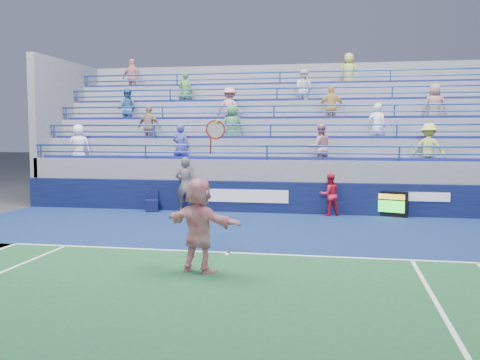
% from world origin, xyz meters
% --- Properties ---
extents(ground, '(120.00, 120.00, 0.00)m').
position_xyz_m(ground, '(0.00, 0.00, 0.00)').
color(ground, '#333538').
extents(sponsor_wall, '(18.00, 0.32, 1.10)m').
position_xyz_m(sponsor_wall, '(0.00, 6.50, 0.55)').
color(sponsor_wall, '#090E35').
rests_on(sponsor_wall, ground).
extents(bleacher_stand, '(18.00, 5.60, 6.13)m').
position_xyz_m(bleacher_stand, '(-0.01, 10.27, 1.55)').
color(bleacher_stand, slate).
rests_on(bleacher_stand, ground).
extents(serve_speed_board, '(1.23, 0.51, 0.86)m').
position_xyz_m(serve_speed_board, '(4.16, 6.32, 0.43)').
color(serve_speed_board, black).
rests_on(serve_speed_board, ground).
extents(judge_chair, '(0.55, 0.56, 0.78)m').
position_xyz_m(judge_chair, '(-4.01, 5.96, 0.25)').
color(judge_chair, '#0B1138').
rests_on(judge_chair, ground).
extents(tennis_player, '(1.85, 1.19, 3.06)m').
position_xyz_m(tennis_player, '(-0.24, -1.75, 0.96)').
color(tennis_player, white).
rests_on(tennis_player, ground).
extents(line_judge, '(0.74, 0.50, 1.97)m').
position_xyz_m(line_judge, '(-2.78, 5.98, 0.98)').
color(line_judge, '#151A3A').
rests_on(line_judge, ground).
extents(ball_girl, '(0.86, 0.79, 1.44)m').
position_xyz_m(ball_girl, '(2.20, 6.18, 0.72)').
color(ball_girl, red).
rests_on(ball_girl, ground).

